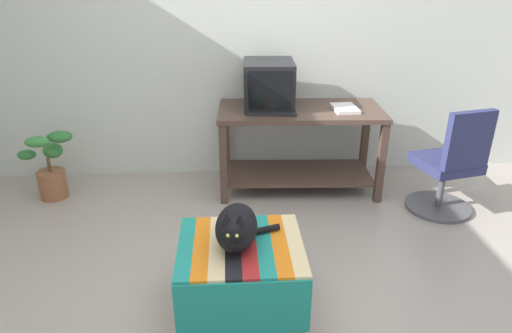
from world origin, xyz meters
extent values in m
plane|color=#9E9389|center=(0.00, 0.00, 0.00)|extent=(14.00, 14.00, 0.00)
cube|color=silver|center=(0.00, 2.05, 1.30)|extent=(8.00, 0.10, 2.60)
cube|color=#4C382D|center=(-0.16, 1.35, 0.35)|extent=(0.06, 0.06, 0.70)
cube|color=#4C382D|center=(1.14, 1.29, 0.35)|extent=(0.06, 0.06, 0.70)
cube|color=#4C382D|center=(1.16, 1.85, 0.35)|extent=(0.06, 0.06, 0.70)
cube|color=#4C382D|center=(-0.13, 1.91, 0.35)|extent=(0.06, 0.06, 0.70)
cube|color=#4C382D|center=(0.50, 1.60, 0.14)|extent=(1.29, 0.61, 0.02)
cube|color=#4C382D|center=(0.50, 1.60, 0.72)|extent=(1.40, 0.71, 0.04)
cube|color=black|center=(0.24, 1.68, 0.75)|extent=(0.30, 0.34, 0.02)
cube|color=black|center=(0.24, 1.68, 0.93)|extent=(0.43, 0.48, 0.39)
cube|color=black|center=(0.22, 1.44, 0.94)|extent=(0.34, 0.03, 0.30)
cube|color=black|center=(0.24, 1.47, 0.75)|extent=(0.41, 0.19, 0.02)
cube|color=white|center=(0.86, 1.53, 0.75)|extent=(0.20, 0.28, 0.03)
cube|color=#7A664C|center=(-0.06, 0.07, 0.21)|extent=(0.66, 0.57, 0.41)
cube|color=#1E897A|center=(-0.06, -0.24, 0.25)|extent=(0.69, 0.01, 0.33)
cube|color=#1E897A|center=(-0.36, 0.07, 0.42)|extent=(0.09, 0.61, 0.02)
cube|color=orange|center=(-0.27, 0.07, 0.42)|extent=(0.09, 0.61, 0.02)
cube|color=beige|center=(-0.19, 0.07, 0.42)|extent=(0.09, 0.61, 0.02)
cube|color=black|center=(-0.10, 0.07, 0.42)|extent=(0.09, 0.61, 0.02)
cube|color=#AD2323|center=(-0.01, 0.07, 0.42)|extent=(0.09, 0.61, 0.02)
cube|color=#1E897A|center=(0.07, 0.07, 0.42)|extent=(0.09, 0.61, 0.02)
cube|color=orange|center=(0.16, 0.07, 0.42)|extent=(0.09, 0.61, 0.02)
cube|color=beige|center=(0.25, 0.07, 0.42)|extent=(0.09, 0.61, 0.02)
ellipsoid|color=black|center=(-0.08, 0.08, 0.54)|extent=(0.27, 0.39, 0.22)
sphere|color=black|center=(-0.10, -0.06, 0.60)|extent=(0.13, 0.13, 0.13)
cylinder|color=black|center=(0.03, 0.16, 0.45)|extent=(0.29, 0.13, 0.04)
cone|color=black|center=(-0.13, -0.06, 0.68)|extent=(0.05, 0.05, 0.06)
cone|color=black|center=(-0.06, -0.07, 0.68)|extent=(0.05, 0.05, 0.06)
sphere|color=#C6D151|center=(-0.12, -0.11, 0.61)|extent=(0.02, 0.02, 0.02)
sphere|color=#C6D151|center=(-0.08, -0.12, 0.61)|extent=(0.02, 0.02, 0.02)
cylinder|color=brown|center=(-1.63, 1.55, 0.12)|extent=(0.23, 0.23, 0.24)
cylinder|color=brown|center=(-1.63, 1.55, 0.30)|extent=(0.03, 0.03, 0.12)
ellipsoid|color=#2D7033|center=(-1.51, 1.58, 0.54)|extent=(0.21, 0.15, 0.09)
ellipsoid|color=#38843D|center=(-1.62, 1.66, 0.39)|extent=(0.17, 0.15, 0.13)
ellipsoid|color=#2D7033|center=(-1.78, 1.52, 0.41)|extent=(0.15, 0.11, 0.08)
ellipsoid|color=#38843D|center=(-1.65, 1.46, 0.54)|extent=(0.20, 0.11, 0.09)
cylinder|color=#4C4C51|center=(1.60, 1.14, 0.01)|extent=(0.52, 0.52, 0.03)
cylinder|color=#4C4C51|center=(1.60, 1.14, 0.20)|extent=(0.05, 0.05, 0.34)
cube|color=navy|center=(1.60, 1.14, 0.41)|extent=(0.50, 0.50, 0.08)
cube|color=navy|center=(1.64, 0.95, 0.67)|extent=(0.38, 0.14, 0.44)
cylinder|color=#2351B2|center=(0.95, 1.57, 0.74)|extent=(0.10, 0.11, 0.01)
camera|label=1|loc=(-0.11, -2.02, 1.84)|focal=31.58mm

